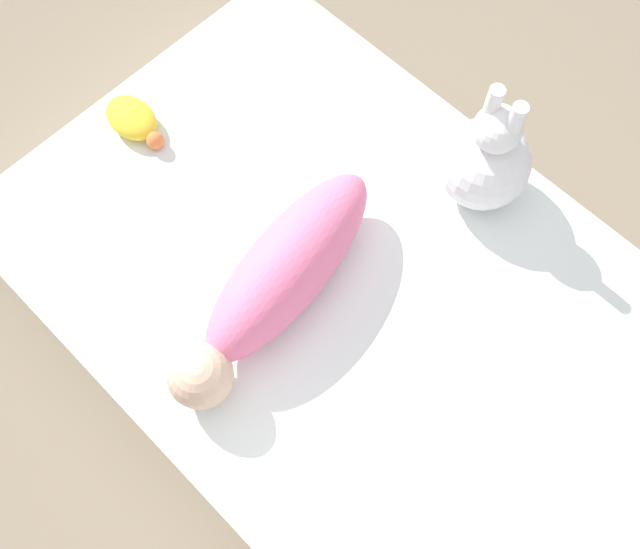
% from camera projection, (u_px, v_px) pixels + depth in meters
% --- Properties ---
extents(ground_plane, '(12.00, 12.00, 0.00)m').
position_uv_depth(ground_plane, '(346.00, 320.00, 1.84)').
color(ground_plane, '#7A6B56').
extents(bed_mattress, '(1.56, 1.04, 0.22)m').
position_uv_depth(bed_mattress, '(347.00, 304.00, 1.74)').
color(bed_mattress, white).
rests_on(bed_mattress, ground_plane).
extents(swaddled_baby, '(0.25, 0.63, 0.17)m').
position_uv_depth(swaddled_baby, '(278.00, 279.00, 1.55)').
color(swaddled_baby, pink).
rests_on(swaddled_baby, bed_mattress).
extents(bunny_plush, '(0.20, 0.20, 0.34)m').
position_uv_depth(bunny_plush, '(486.00, 160.00, 1.63)').
color(bunny_plush, white).
rests_on(bunny_plush, bed_mattress).
extents(turtle_plush, '(0.18, 0.10, 0.06)m').
position_uv_depth(turtle_plush, '(133.00, 120.00, 1.77)').
color(turtle_plush, yellow).
rests_on(turtle_plush, bed_mattress).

